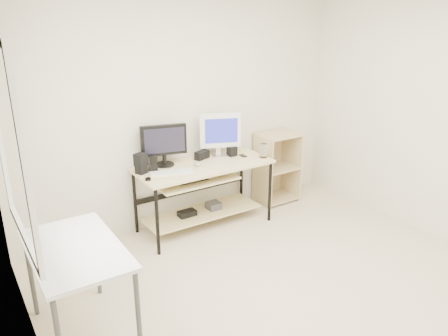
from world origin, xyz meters
The scene contains 16 objects.
room centered at (-0.14, 0.04, 1.32)m, with size 4.01×4.01×2.62m.
desk centered at (-0.03, 1.66, 0.54)m, with size 1.50×0.65×0.75m.
side_table centered at (-1.68, 0.60, 0.67)m, with size 0.60×1.00×0.75m.
shelf_unit centered at (1.15, 1.82, 0.45)m, with size 0.50×0.40×0.90m.
black_monitor centered at (-0.38, 1.85, 1.01)m, with size 0.49×0.21×0.45m.
white_imac centered at (0.31, 1.80, 1.04)m, with size 0.45×0.22×0.50m.
keyboard centered at (-0.42, 1.60, 0.76)m, with size 0.44×0.12×0.02m, color silver.
mouse centered at (-0.08, 1.66, 0.77)m, with size 0.07×0.11×0.04m, color #B7B7BC.
center_speaker centered at (0.08, 1.83, 0.80)m, with size 0.18×0.08×0.09m, color black.
speaker_left centered at (-0.69, 1.76, 0.86)m, with size 0.14×0.14×0.21m.
speaker_right centered at (0.43, 1.74, 0.81)m, with size 0.09×0.09×0.11m, color black.
audio_controller centered at (-0.56, 1.74, 0.84)m, with size 0.09×0.05×0.17m, color black.
volume_puck centered at (-0.71, 1.54, 0.76)m, with size 0.06×0.06×0.02m, color black.
smartphone centered at (0.53, 1.66, 0.75)m, with size 0.06×0.11×0.01m, color black.
coaster centered at (0.69, 1.49, 0.75)m, with size 0.10×0.10×0.01m, color #A9764C.
drinking_glass centered at (0.69, 1.49, 0.84)m, with size 0.08×0.08×0.16m, color white.
Camera 1 is at (-2.27, -2.24, 2.31)m, focal length 35.00 mm.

